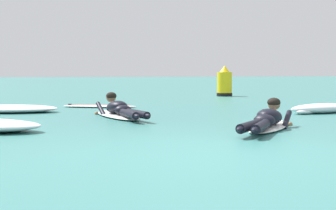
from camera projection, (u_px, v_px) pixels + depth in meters
name	position (u px, v px, depth m)	size (l,w,h in m)	color
ground_plane	(108.00, 103.00, 15.89)	(120.00, 120.00, 0.00)	#387A75
surfer_near	(267.00, 121.00, 8.58)	(1.74, 2.24, 0.53)	white
surfer_far	(119.00, 111.00, 10.84)	(0.93, 2.71, 0.54)	white
drifting_surfboard	(99.00, 106.00, 13.81)	(2.00, 1.25, 0.16)	white
whitewater_front	(9.00, 109.00, 12.17)	(2.34, 1.44, 0.17)	white
whitewater_back	(322.00, 109.00, 11.98)	(1.74, 0.92, 0.22)	white
channel_marker_buoy	(225.00, 84.00, 19.78)	(0.57, 0.57, 1.12)	yellow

